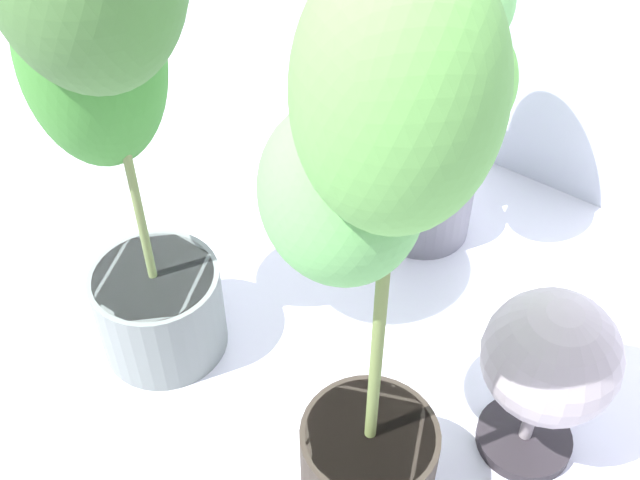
% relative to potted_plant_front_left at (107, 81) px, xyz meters
% --- Properties ---
extents(ground_plane, '(8.00, 8.00, 0.00)m').
position_rel_potted_plant_front_left_xyz_m(ground_plane, '(0.28, 0.10, -0.64)').
color(ground_plane, silver).
rests_on(ground_plane, ground).
extents(potted_plant_front_left, '(0.43, 0.42, 1.03)m').
position_rel_potted_plant_front_left_xyz_m(potted_plant_front_left, '(0.00, 0.00, 0.00)').
color(potted_plant_front_left, slate).
rests_on(potted_plant_front_left, ground).
extents(potted_plant_back_center, '(0.41, 0.29, 0.73)m').
position_rel_potted_plant_front_left_xyz_m(potted_plant_back_center, '(0.28, 0.62, -0.20)').
color(potted_plant_back_center, slate).
rests_on(potted_plant_back_center, ground).
extents(potted_plant_front_right, '(0.40, 0.34, 1.04)m').
position_rel_potted_plant_front_left_xyz_m(potted_plant_front_right, '(0.54, -0.05, -0.03)').
color(potted_plant_front_right, '#302921').
rests_on(potted_plant_front_right, ground).
extents(floor_fan, '(0.30, 0.30, 0.38)m').
position_rel_potted_plant_front_left_xyz_m(floor_fan, '(0.74, 0.22, -0.39)').
color(floor_fan, '#252125').
rests_on(floor_fan, ground).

